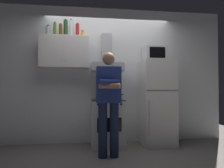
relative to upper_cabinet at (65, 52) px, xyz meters
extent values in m
plane|color=slate|center=(0.85, -0.37, -1.75)|extent=(7.00, 7.00, 0.00)
cube|color=white|center=(0.85, 0.23, -0.40)|extent=(4.80, 0.10, 2.70)
cube|color=white|center=(0.00, 0.01, 0.00)|extent=(0.90, 0.34, 0.60)
cube|color=white|center=(-0.22, -0.17, 0.00)|extent=(0.43, 0.01, 0.58)
cube|color=white|center=(0.22, -0.17, 0.00)|extent=(0.43, 0.01, 0.58)
sphere|color=#B2B2B7|center=(-0.04, -0.18, -0.18)|extent=(0.02, 0.02, 0.02)
sphere|color=#B2B2B7|center=(0.04, -0.18, -0.18)|extent=(0.02, 0.02, 0.02)
cube|color=white|center=(0.80, -0.12, -1.32)|extent=(0.60, 0.60, 0.85)
cube|color=black|center=(0.80, -0.12, -0.89)|extent=(0.59, 0.59, 0.01)
cube|color=black|center=(0.80, -0.43, -1.30)|extent=(0.42, 0.01, 0.24)
cylinder|color=black|center=(0.67, -0.24, -0.88)|extent=(0.16, 0.16, 0.01)
cylinder|color=black|center=(0.93, -0.24, -0.88)|extent=(0.16, 0.16, 0.01)
cylinder|color=black|center=(0.67, 0.00, -0.88)|extent=(0.16, 0.16, 0.01)
cylinder|color=black|center=(0.93, 0.00, -0.88)|extent=(0.16, 0.16, 0.01)
cylinder|color=black|center=(0.60, -0.44, -0.95)|extent=(0.04, 0.02, 0.04)
cylinder|color=black|center=(0.73, -0.44, -0.95)|extent=(0.04, 0.02, 0.04)
cylinder|color=black|center=(0.87, -0.44, -0.95)|extent=(0.04, 0.02, 0.04)
cylinder|color=black|center=(1.00, -0.44, -0.95)|extent=(0.04, 0.02, 0.04)
cube|color=#B7BABF|center=(0.80, -0.04, -0.27)|extent=(0.60, 0.44, 0.15)
cube|color=#B7BABF|center=(0.80, 0.10, 0.10)|extent=(0.20, 0.16, 0.60)
cube|color=white|center=(1.75, -0.12, -0.95)|extent=(0.60, 0.60, 1.60)
cube|color=#4C4C4C|center=(1.75, -0.43, -0.71)|extent=(0.59, 0.01, 0.01)
cylinder|color=silver|center=(1.50, -0.44, -1.19)|extent=(0.02, 0.02, 0.60)
cube|color=silver|center=(1.75, -0.10, -0.01)|extent=(0.48, 0.36, 0.28)
cube|color=black|center=(1.71, -0.29, -0.01)|extent=(0.30, 0.01, 0.20)
cylinder|color=#192342|center=(0.66, -0.72, -1.32)|extent=(0.14, 0.14, 0.85)
cylinder|color=#192342|center=(0.84, -0.72, -1.32)|extent=(0.14, 0.14, 0.85)
cube|color=navy|center=(0.75, -0.72, -0.62)|extent=(0.38, 0.20, 0.56)
cylinder|color=navy|center=(0.75, -0.86, -0.58)|extent=(0.33, 0.17, 0.08)
cylinder|color=#8C6647|center=(0.75, -0.86, -0.64)|extent=(0.33, 0.17, 0.08)
sphere|color=#8C6647|center=(0.75, -0.72, -0.21)|extent=(0.20, 0.20, 0.20)
cylinder|color=#B7BABF|center=(0.93, -0.24, -0.83)|extent=(0.20, 0.20, 0.10)
cylinder|color=black|center=(0.80, -0.24, -0.79)|extent=(0.05, 0.01, 0.01)
cylinder|color=black|center=(1.06, -0.24, -0.79)|extent=(0.05, 0.01, 0.01)
cylinder|color=silver|center=(0.12, -0.03, 0.45)|extent=(0.07, 0.07, 0.31)
cylinder|color=black|center=(0.12, -0.03, 0.62)|extent=(0.04, 0.04, 0.02)
cylinder|color=#4C6B19|center=(-0.18, -0.03, 0.42)|extent=(0.06, 0.06, 0.24)
cylinder|color=black|center=(-0.18, -0.03, 0.55)|extent=(0.03, 0.03, 0.02)
cylinder|color=brown|center=(-0.08, 0.00, 0.41)|extent=(0.06, 0.06, 0.22)
cylinder|color=black|center=(-0.08, 0.00, 0.53)|extent=(0.04, 0.04, 0.02)
cylinder|color=#19471E|center=(0.01, 0.00, 0.46)|extent=(0.08, 0.08, 0.31)
cylinder|color=black|center=(0.01, 0.00, 0.62)|extent=(0.04, 0.04, 0.02)
cylinder|color=red|center=(0.23, 0.01, 0.42)|extent=(0.07, 0.07, 0.25)
cylinder|color=black|center=(0.23, 0.01, 0.56)|extent=(0.04, 0.04, 0.02)
cylinder|color=#B2B5BA|center=(-0.31, 0.03, 0.40)|extent=(0.09, 0.09, 0.19)
cylinder|color=black|center=(-0.31, 0.03, 0.50)|extent=(0.05, 0.05, 0.02)
cylinder|color=gold|center=(0.33, 0.00, 0.35)|extent=(0.06, 0.06, 0.11)
cylinder|color=black|center=(0.33, 0.00, 0.42)|extent=(0.03, 0.03, 0.02)
camera|label=1|loc=(0.40, -3.87, -0.68)|focal=32.44mm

